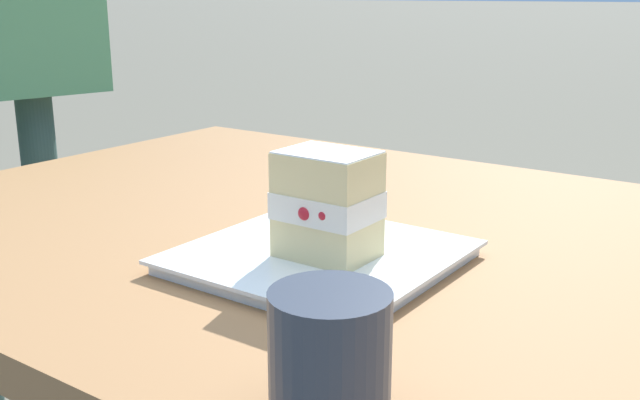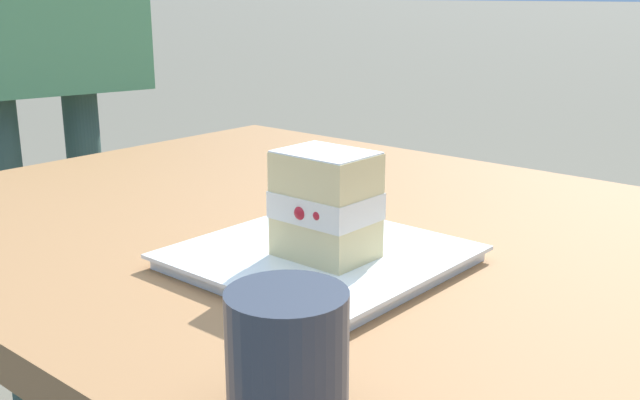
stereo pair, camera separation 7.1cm
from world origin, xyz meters
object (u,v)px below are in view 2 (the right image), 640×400
dessert_plate (320,257)px  dessert_fork (332,191)px  patio_table (435,325)px  coffee_cup (287,354)px  cake_slice (326,205)px

dessert_plate → dessert_fork: bearing=127.6°
patio_table → dessert_fork: (-0.24, 0.10, 0.10)m
dessert_plate → coffee_cup: coffee_cup is taller
coffee_cup → dessert_fork: bearing=127.1°
coffee_cup → dessert_plate: bearing=126.6°
dessert_plate → coffee_cup: 0.29m
dessert_plate → patio_table: bearing=61.0°
cake_slice → dessert_fork: bearing=128.9°
patio_table → coffee_cup: 0.39m
dessert_plate → coffee_cup: size_ratio=2.91×
patio_table → dessert_fork: bearing=156.7°
patio_table → dessert_plate: bearing=-119.0°
patio_table → cake_slice: (-0.05, -0.13, 0.16)m
cake_slice → dessert_fork: 0.31m
dessert_plate → cake_slice: (0.02, -0.01, 0.06)m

